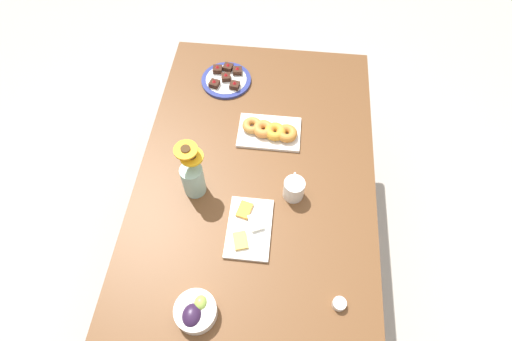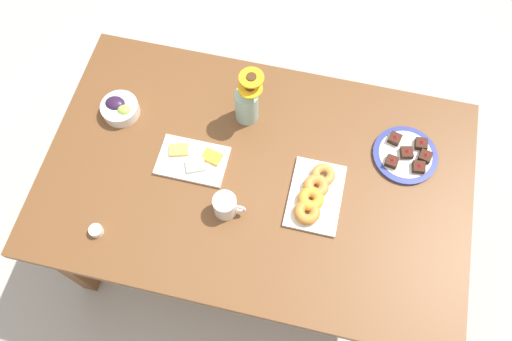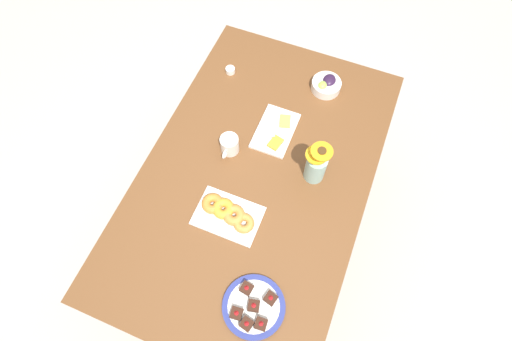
{
  "view_description": "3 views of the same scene",
  "coord_description": "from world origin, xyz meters",
  "px_view_note": "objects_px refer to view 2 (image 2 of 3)",
  "views": [
    {
      "loc": [
        -0.89,
        -0.09,
        2.17
      ],
      "look_at": [
        0.0,
        0.0,
        0.78
      ],
      "focal_mm": 28.0,
      "sensor_mm": 36.0,
      "label": 1
    },
    {
      "loc": [
        0.17,
        -0.74,
        2.44
      ],
      "look_at": [
        0.0,
        0.0,
        0.78
      ],
      "focal_mm": 35.0,
      "sensor_mm": 36.0,
      "label": 2
    },
    {
      "loc": [
        0.74,
        0.3,
        2.36
      ],
      "look_at": [
        0.0,
        0.0,
        0.78
      ],
      "focal_mm": 28.0,
      "sensor_mm": 36.0,
      "label": 3
    }
  ],
  "objects_px": {
    "croissant_platter": "(314,195)",
    "dessert_plate": "(406,155)",
    "flower_vase": "(247,103)",
    "cheese_platter": "(193,161)",
    "dining_table": "(256,184)",
    "jam_cup_honey": "(96,231)",
    "coffee_mug": "(225,205)",
    "grape_bowl": "(120,108)"
  },
  "relations": [
    {
      "from": "dining_table",
      "to": "grape_bowl",
      "type": "relative_size",
      "value": 10.92
    },
    {
      "from": "flower_vase",
      "to": "jam_cup_honey",
      "type": "bearing_deg",
      "value": -124.96
    },
    {
      "from": "dessert_plate",
      "to": "flower_vase",
      "type": "distance_m",
      "value": 0.63
    },
    {
      "from": "cheese_platter",
      "to": "dessert_plate",
      "type": "distance_m",
      "value": 0.81
    },
    {
      "from": "croissant_platter",
      "to": "flower_vase",
      "type": "height_order",
      "value": "flower_vase"
    },
    {
      "from": "grape_bowl",
      "to": "croissant_platter",
      "type": "xyz_separation_m",
      "value": [
        0.81,
        -0.18,
        -0.01
      ]
    },
    {
      "from": "croissant_platter",
      "to": "dessert_plate",
      "type": "bearing_deg",
      "value": 38.28
    },
    {
      "from": "grape_bowl",
      "to": "dessert_plate",
      "type": "relative_size",
      "value": 0.6
    },
    {
      "from": "coffee_mug",
      "to": "grape_bowl",
      "type": "bearing_deg",
      "value": 148.99
    },
    {
      "from": "cheese_platter",
      "to": "coffee_mug",
      "type": "bearing_deg",
      "value": -43.08
    },
    {
      "from": "croissant_platter",
      "to": "dessert_plate",
      "type": "xyz_separation_m",
      "value": [
        0.31,
        0.24,
        -0.01
      ]
    },
    {
      "from": "coffee_mug",
      "to": "cheese_platter",
      "type": "bearing_deg",
      "value": 136.92
    },
    {
      "from": "grape_bowl",
      "to": "dessert_plate",
      "type": "distance_m",
      "value": 1.12
    },
    {
      "from": "dining_table",
      "to": "flower_vase",
      "type": "relative_size",
      "value": 6.08
    },
    {
      "from": "dining_table",
      "to": "jam_cup_honey",
      "type": "height_order",
      "value": "jam_cup_honey"
    },
    {
      "from": "coffee_mug",
      "to": "flower_vase",
      "type": "relative_size",
      "value": 0.45
    },
    {
      "from": "dining_table",
      "to": "croissant_platter",
      "type": "height_order",
      "value": "croissant_platter"
    },
    {
      "from": "flower_vase",
      "to": "coffee_mug",
      "type": "bearing_deg",
      "value": -87.6
    },
    {
      "from": "dining_table",
      "to": "croissant_platter",
      "type": "xyz_separation_m",
      "value": [
        0.23,
        -0.04,
        0.11
      ]
    },
    {
      "from": "dining_table",
      "to": "grape_bowl",
      "type": "xyz_separation_m",
      "value": [
        -0.58,
        0.15,
        0.12
      ]
    },
    {
      "from": "croissant_platter",
      "to": "dessert_plate",
      "type": "distance_m",
      "value": 0.39
    },
    {
      "from": "grape_bowl",
      "to": "croissant_platter",
      "type": "relative_size",
      "value": 0.52
    },
    {
      "from": "grape_bowl",
      "to": "cheese_platter",
      "type": "distance_m",
      "value": 0.37
    },
    {
      "from": "grape_bowl",
      "to": "jam_cup_honey",
      "type": "height_order",
      "value": "grape_bowl"
    },
    {
      "from": "dessert_plate",
      "to": "cheese_platter",
      "type": "bearing_deg",
      "value": -165.18
    },
    {
      "from": "coffee_mug",
      "to": "cheese_platter",
      "type": "relative_size",
      "value": 0.46
    },
    {
      "from": "dining_table",
      "to": "grape_bowl",
      "type": "bearing_deg",
      "value": 165.99
    },
    {
      "from": "grape_bowl",
      "to": "dessert_plate",
      "type": "xyz_separation_m",
      "value": [
        1.12,
        0.06,
        -0.02
      ]
    },
    {
      "from": "cheese_platter",
      "to": "flower_vase",
      "type": "xyz_separation_m",
      "value": [
        0.15,
        0.24,
        0.08
      ]
    },
    {
      "from": "coffee_mug",
      "to": "cheese_platter",
      "type": "xyz_separation_m",
      "value": [
        -0.17,
        0.16,
        -0.04
      ]
    },
    {
      "from": "cheese_platter",
      "to": "jam_cup_honey",
      "type": "bearing_deg",
      "value": -126.71
    },
    {
      "from": "dining_table",
      "to": "jam_cup_honey",
      "type": "relative_size",
      "value": 33.33
    },
    {
      "from": "coffee_mug",
      "to": "jam_cup_honey",
      "type": "height_order",
      "value": "coffee_mug"
    },
    {
      "from": "coffee_mug",
      "to": "cheese_platter",
      "type": "height_order",
      "value": "coffee_mug"
    },
    {
      "from": "jam_cup_honey",
      "to": "coffee_mug",
      "type": "bearing_deg",
      "value": 23.35
    },
    {
      "from": "coffee_mug",
      "to": "croissant_platter",
      "type": "distance_m",
      "value": 0.33
    },
    {
      "from": "flower_vase",
      "to": "dining_table",
      "type": "bearing_deg",
      "value": -69.39
    },
    {
      "from": "croissant_platter",
      "to": "jam_cup_honey",
      "type": "height_order",
      "value": "croissant_platter"
    },
    {
      "from": "dining_table",
      "to": "dessert_plate",
      "type": "height_order",
      "value": "dessert_plate"
    },
    {
      "from": "croissant_platter",
      "to": "flower_vase",
      "type": "xyz_separation_m",
      "value": [
        -0.32,
        0.28,
        0.07
      ]
    },
    {
      "from": "jam_cup_honey",
      "to": "flower_vase",
      "type": "distance_m",
      "value": 0.72
    },
    {
      "from": "dessert_plate",
      "to": "flower_vase",
      "type": "height_order",
      "value": "flower_vase"
    }
  ]
}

